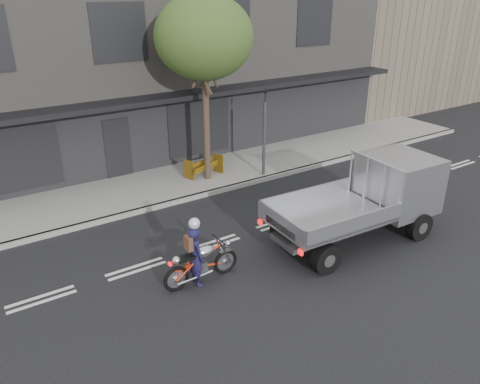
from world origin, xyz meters
name	(u,v)px	position (x,y,z in m)	size (l,w,h in m)	color
ground	(214,244)	(0.00, 0.00, 0.00)	(80.00, 80.00, 0.00)	black
sidewalk	(149,188)	(0.00, 4.70, 0.07)	(32.00, 3.20, 0.15)	gray
kerb	(168,204)	(0.00, 3.10, 0.07)	(32.00, 0.20, 0.15)	gray
building_main	(83,57)	(0.00, 11.30, 4.00)	(26.00, 10.00, 8.00)	slate
building_neighbour	(390,18)	(20.00, 11.30, 5.00)	(14.00, 10.00, 10.00)	brown
street_tree	(204,38)	(2.20, 4.20, 5.28)	(3.40, 3.40, 6.74)	#382B21
traffic_light_pole	(264,137)	(4.20, 3.35, 1.65)	(0.12, 0.12, 3.50)	#2D2D30
motorcycle	(201,262)	(-1.20, -1.45, 0.56)	(2.10, 0.61, 1.08)	black
rider	(196,256)	(-1.35, -1.45, 0.79)	(0.57, 0.38, 1.57)	#19173F
flatbed_ute	(386,189)	(4.72, -2.09, 1.38)	(5.32, 2.41, 2.42)	black
construction_barrier	(207,168)	(2.21, 4.31, 0.54)	(1.40, 0.56, 0.78)	orange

